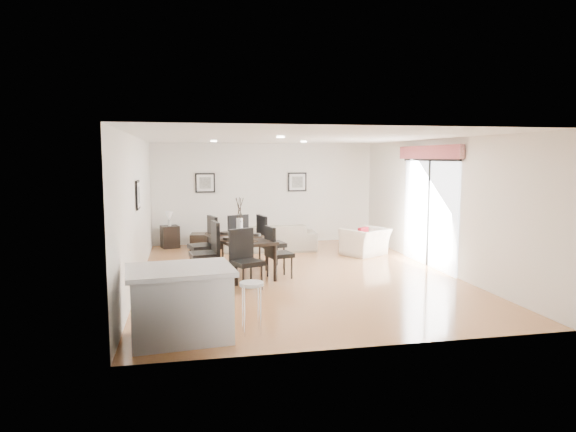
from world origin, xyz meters
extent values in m
plane|color=tan|center=(0.00, 0.00, 0.00)|extent=(8.00, 8.00, 0.00)
cube|color=white|center=(0.00, 4.00, 1.35)|extent=(6.00, 0.04, 2.70)
cube|color=white|center=(0.00, -4.00, 1.35)|extent=(6.00, 0.04, 2.70)
cube|color=white|center=(-3.00, 0.00, 1.35)|extent=(0.04, 8.00, 2.70)
cube|color=white|center=(3.00, 0.00, 1.35)|extent=(0.04, 8.00, 2.70)
cube|color=white|center=(0.00, 0.00, 2.70)|extent=(6.00, 8.00, 0.02)
imported|color=gray|center=(-0.08, 2.75, 0.34)|extent=(2.35, 1.05, 0.67)
imported|color=white|center=(2.06, 1.69, 0.32)|extent=(1.29, 1.24, 0.64)
imported|color=#315223|center=(5.84, -0.29, 0.34)|extent=(0.75, 0.71, 0.67)
imported|color=#315223|center=(5.58, 0.83, 0.30)|extent=(0.38, 0.38, 0.59)
cube|color=black|center=(-1.09, 0.26, 0.72)|extent=(1.32, 1.97, 0.06)
cylinder|color=black|center=(-1.26, -0.65, 0.35)|extent=(0.07, 0.07, 0.69)
cylinder|color=black|center=(-1.68, 0.98, 0.35)|extent=(0.07, 0.07, 0.69)
cylinder|color=black|center=(-0.50, -0.45, 0.35)|extent=(0.07, 0.07, 0.69)
cylinder|color=black|center=(-0.92, 1.18, 0.35)|extent=(0.07, 0.07, 0.69)
cube|color=black|center=(-1.81, -0.19, 0.51)|extent=(0.57, 0.57, 0.09)
cube|color=black|center=(-1.59, -0.15, 0.82)|extent=(0.14, 0.51, 0.60)
cylinder|color=black|center=(-2.03, -0.02, 0.23)|extent=(0.04, 0.04, 0.46)
cylinder|color=black|center=(-1.64, 0.04, 0.23)|extent=(0.04, 0.04, 0.46)
cylinder|color=black|center=(-1.98, -0.41, 0.23)|extent=(0.04, 0.04, 0.46)
cylinder|color=black|center=(-1.58, -0.35, 0.23)|extent=(0.04, 0.04, 0.46)
cube|color=black|center=(-1.81, 0.71, 0.50)|extent=(0.62, 0.62, 0.09)
cube|color=black|center=(-1.60, 0.77, 0.82)|extent=(0.19, 0.50, 0.60)
cylinder|color=black|center=(-2.05, 0.85, 0.23)|extent=(0.04, 0.04, 0.46)
cylinder|color=black|center=(-1.67, 0.96, 0.23)|extent=(0.04, 0.04, 0.46)
cylinder|color=black|center=(-1.95, 0.47, 0.23)|extent=(0.04, 0.04, 0.46)
cylinder|color=black|center=(-1.57, 0.58, 0.23)|extent=(0.04, 0.04, 0.46)
cube|color=black|center=(-0.37, -0.19, 0.45)|extent=(0.54, 0.54, 0.08)
cube|color=black|center=(-0.56, -0.23, 0.74)|extent=(0.16, 0.46, 0.54)
cylinder|color=black|center=(-0.16, -0.32, 0.21)|extent=(0.04, 0.04, 0.42)
cylinder|color=black|center=(-0.50, -0.40, 0.21)|extent=(0.04, 0.04, 0.42)
cylinder|color=black|center=(-0.23, 0.03, 0.21)|extent=(0.04, 0.04, 0.42)
cylinder|color=black|center=(-0.58, -0.05, 0.21)|extent=(0.04, 0.04, 0.42)
cube|color=black|center=(-0.37, 0.71, 0.50)|extent=(0.59, 0.59, 0.09)
cube|color=black|center=(-0.58, 0.67, 0.82)|extent=(0.16, 0.51, 0.60)
cylinder|color=black|center=(-0.14, 0.56, 0.23)|extent=(0.04, 0.04, 0.46)
cylinder|color=black|center=(-0.53, 0.48, 0.23)|extent=(0.04, 0.04, 0.46)
cylinder|color=black|center=(-0.21, 0.95, 0.23)|extent=(0.04, 0.04, 0.46)
cylinder|color=black|center=(-0.60, 0.87, 0.23)|extent=(0.04, 0.04, 0.46)
cube|color=black|center=(-1.09, -0.94, 0.48)|extent=(0.63, 0.63, 0.08)
cube|color=black|center=(-1.17, -0.74, 0.78)|extent=(0.46, 0.24, 0.57)
cylinder|color=black|center=(-1.19, -1.18, 0.22)|extent=(0.04, 0.04, 0.44)
cylinder|color=black|center=(-1.33, -0.84, 0.22)|extent=(0.04, 0.04, 0.44)
cylinder|color=black|center=(-0.84, -1.03, 0.22)|extent=(0.04, 0.04, 0.44)
cylinder|color=black|center=(-0.99, -0.69, 0.22)|extent=(0.04, 0.04, 0.44)
cube|color=black|center=(-1.09, 1.46, 0.49)|extent=(0.63, 0.63, 0.08)
cube|color=black|center=(-1.01, 1.27, 0.79)|extent=(0.48, 0.23, 0.58)
cylinder|color=black|center=(-0.98, 1.71, 0.22)|extent=(0.04, 0.04, 0.44)
cylinder|color=black|center=(-0.84, 1.36, 0.22)|extent=(0.04, 0.04, 0.44)
cylinder|color=black|center=(-1.33, 1.57, 0.22)|extent=(0.04, 0.04, 0.44)
cylinder|color=black|center=(-1.20, 1.22, 0.22)|extent=(0.04, 0.04, 0.44)
cylinder|color=white|center=(-1.09, 0.26, 0.94)|extent=(0.13, 0.13, 0.38)
cylinder|color=#332516|center=(-0.76, 0.26, 0.76)|extent=(0.37, 0.37, 0.01)
cylinder|color=black|center=(-0.76, 0.26, 0.79)|extent=(0.20, 0.20, 0.05)
cylinder|color=#332516|center=(-0.99, 0.83, 0.76)|extent=(0.37, 0.37, 0.01)
cylinder|color=black|center=(-0.99, 0.83, 0.79)|extent=(0.20, 0.20, 0.05)
cylinder|color=#332516|center=(-1.35, 0.62, 0.76)|extent=(0.37, 0.37, 0.01)
cylinder|color=black|center=(-1.35, 0.62, 0.79)|extent=(0.20, 0.20, 0.05)
cylinder|color=#332516|center=(-1.35, -0.09, 0.76)|extent=(0.37, 0.37, 0.01)
cylinder|color=black|center=(-1.35, -0.09, 0.79)|extent=(0.20, 0.20, 0.05)
cylinder|color=#332516|center=(-0.99, -0.30, 0.76)|extent=(0.37, 0.37, 0.01)
cylinder|color=black|center=(-0.99, -0.30, 0.79)|extent=(0.20, 0.20, 0.05)
cube|color=black|center=(-1.55, 3.44, 0.19)|extent=(0.99, 0.66, 0.37)
cube|color=black|center=(-2.54, 3.66, 0.28)|extent=(0.52, 0.52, 0.57)
cylinder|color=white|center=(-2.54, 3.66, 0.65)|extent=(0.09, 0.09, 0.15)
cone|color=beige|center=(-2.54, 3.66, 0.83)|extent=(0.19, 0.19, 0.21)
cube|color=maroon|center=(1.97, 1.60, 0.52)|extent=(0.31, 0.26, 0.31)
cube|color=silver|center=(-2.23, -3.23, 0.43)|extent=(1.32, 1.05, 0.87)
cube|color=silver|center=(-2.23, -3.23, 0.90)|extent=(1.43, 1.16, 0.06)
cylinder|color=silver|center=(-1.31, -3.23, 0.67)|extent=(0.32, 0.32, 0.05)
cylinder|color=silver|center=(-1.20, -3.12, 0.34)|extent=(0.02, 0.02, 0.67)
cylinder|color=silver|center=(-1.42, -3.12, 0.34)|extent=(0.02, 0.02, 0.67)
cylinder|color=silver|center=(-1.42, -3.34, 0.34)|extent=(0.02, 0.02, 0.67)
cylinder|color=silver|center=(-1.20, -3.34, 0.34)|extent=(0.02, 0.02, 0.67)
cube|color=black|center=(-1.60, 3.97, 1.65)|extent=(0.52, 0.03, 0.52)
cube|color=white|center=(-1.60, 3.97, 1.65)|extent=(0.44, 0.04, 0.44)
cube|color=#4F4F4A|center=(-1.60, 3.97, 1.65)|extent=(0.30, 0.04, 0.30)
cube|color=black|center=(0.90, 3.97, 1.65)|extent=(0.52, 0.03, 0.52)
cube|color=white|center=(0.90, 3.97, 1.65)|extent=(0.44, 0.04, 0.44)
cube|color=#4F4F4A|center=(0.90, 3.97, 1.65)|extent=(0.30, 0.04, 0.30)
cube|color=black|center=(-2.97, -0.20, 1.65)|extent=(0.03, 0.52, 0.52)
cube|color=white|center=(-2.97, -0.20, 1.65)|extent=(0.04, 0.44, 0.44)
cube|color=#4F4F4A|center=(-2.97, -0.20, 1.65)|extent=(0.04, 0.30, 0.30)
cube|color=white|center=(2.98, 0.30, 1.12)|extent=(0.02, 2.40, 2.25)
cube|color=black|center=(2.96, 0.30, 1.12)|extent=(0.03, 0.05, 2.25)
cube|color=black|center=(2.96, 0.30, 2.27)|extent=(0.03, 2.50, 0.05)
cube|color=maroon|center=(2.92, 0.30, 2.43)|extent=(0.10, 2.70, 0.28)
plane|color=gray|center=(5.00, 0.30, 0.00)|extent=(6.00, 6.00, 0.00)
cube|color=#323134|center=(6.20, 0.30, 0.90)|extent=(0.08, 5.50, 1.80)
cube|color=brown|center=(6.05, 2.70, 1.00)|extent=(0.35, 0.35, 2.00)
camera|label=1|loc=(-2.15, -9.78, 2.33)|focal=32.00mm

